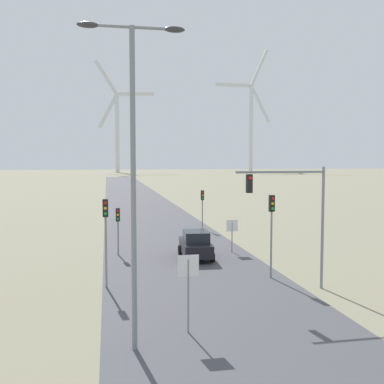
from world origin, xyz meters
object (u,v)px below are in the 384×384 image
(traffic_light_post_mid_right, at_px, (202,201))
(car_approaching, at_px, (196,245))
(traffic_light_post_near_right, at_px, (272,218))
(wind_turbine_left, at_px, (117,123))
(traffic_light_mast_overhead, at_px, (293,203))
(stop_sign_near, at_px, (188,278))
(traffic_light_post_mid_left, at_px, (118,221))
(stop_sign_far, at_px, (232,230))
(wind_turbine_center, at_px, (251,118))
(traffic_light_post_near_left, at_px, (106,223))
(streetlamp, at_px, (133,151))

(traffic_light_post_mid_right, height_order, car_approaching, traffic_light_post_mid_right)
(traffic_light_post_near_right, distance_m, wind_turbine_left, 213.20)
(traffic_light_mast_overhead, relative_size, car_approaching, 1.46)
(stop_sign_near, distance_m, traffic_light_post_mid_left, 14.63)
(traffic_light_post_mid_left, distance_m, car_approaching, 5.57)
(stop_sign_far, bearing_deg, traffic_light_post_mid_right, 89.14)
(stop_sign_far, height_order, traffic_light_mast_overhead, traffic_light_mast_overhead)
(traffic_light_mast_overhead, distance_m, wind_turbine_center, 232.73)
(traffic_light_post_mid_right, relative_size, wind_turbine_left, 0.06)
(traffic_light_post_near_left, bearing_deg, traffic_light_post_mid_left, 84.22)
(stop_sign_far, bearing_deg, wind_turbine_center, 71.49)
(traffic_light_post_mid_right, bearing_deg, traffic_light_post_mid_left, -128.69)
(traffic_light_post_near_left, xyz_separation_m, car_approaching, (5.78, 5.78, -2.37))
(stop_sign_far, bearing_deg, streetlamp, -117.23)
(traffic_light_mast_overhead, bearing_deg, traffic_light_post_near_right, 95.47)
(traffic_light_post_near_left, relative_size, wind_turbine_left, 0.08)
(stop_sign_far, xyz_separation_m, wind_turbine_left, (-3.05, 205.10, 23.58))
(traffic_light_post_near_left, xyz_separation_m, wind_turbine_center, (79.32, 218.25, 26.48))
(stop_sign_near, xyz_separation_m, stop_sign_far, (5.61, 13.81, -0.46))
(wind_turbine_left, distance_m, wind_turbine_center, 74.13)
(traffic_light_post_near_right, xyz_separation_m, car_approaching, (-3.10, 5.61, -2.41))
(stop_sign_far, bearing_deg, car_approaching, -154.79)
(traffic_light_post_mid_right, height_order, wind_turbine_center, wind_turbine_center)
(wind_turbine_center, bearing_deg, traffic_light_post_near_right, -107.90)
(stop_sign_near, xyz_separation_m, wind_turbine_center, (76.30, 224.93, 27.70))
(traffic_light_post_near_left, relative_size, traffic_light_mast_overhead, 0.73)
(stop_sign_near, bearing_deg, wind_turbine_left, 89.33)
(wind_turbine_left, relative_size, wind_turbine_center, 0.83)
(traffic_light_post_mid_left, relative_size, traffic_light_mast_overhead, 0.52)
(streetlamp, height_order, wind_turbine_center, wind_turbine_center)
(stop_sign_near, bearing_deg, wind_turbine_center, 71.26)
(wind_turbine_left, bearing_deg, stop_sign_near, -90.67)
(car_approaching, distance_m, wind_turbine_left, 207.87)
(traffic_light_mast_overhead, bearing_deg, traffic_light_post_mid_right, 90.89)
(stop_sign_near, relative_size, stop_sign_far, 1.28)
(traffic_light_post_near_left, bearing_deg, car_approaching, 45.03)
(stop_sign_far, height_order, traffic_light_post_mid_left, traffic_light_post_mid_left)
(traffic_light_mast_overhead, bearing_deg, stop_sign_far, 92.90)
(car_approaching, bearing_deg, traffic_light_mast_overhead, -67.31)
(streetlamp, bearing_deg, traffic_light_mast_overhead, 34.55)
(traffic_light_post_near_left, height_order, traffic_light_post_mid_left, traffic_light_post_near_left)
(traffic_light_mast_overhead, distance_m, wind_turbine_left, 215.44)
(streetlamp, relative_size, traffic_light_post_near_left, 2.41)
(traffic_light_post_near_right, distance_m, wind_turbine_center, 230.69)
(stop_sign_near, relative_size, traffic_light_post_mid_left, 0.92)
(streetlamp, height_order, stop_sign_near, streetlamp)
(stop_sign_far, distance_m, traffic_light_post_near_left, 11.32)
(traffic_light_post_mid_left, xyz_separation_m, traffic_light_post_mid_right, (8.01, 10.00, 0.32))
(traffic_light_post_mid_right, bearing_deg, traffic_light_mast_overhead, -89.11)
(streetlamp, relative_size, wind_turbine_left, 0.19)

